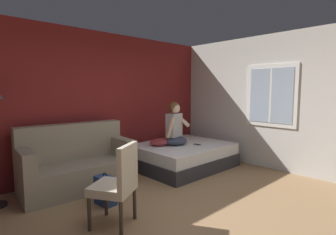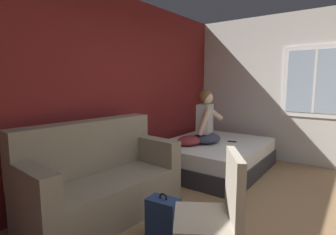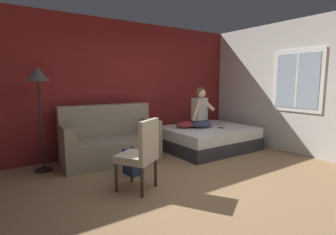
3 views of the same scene
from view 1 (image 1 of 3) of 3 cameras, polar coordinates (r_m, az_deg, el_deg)
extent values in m
plane|color=#93704C|center=(3.45, 5.25, -21.64)|extent=(40.00, 40.00, 0.00)
cube|color=maroon|center=(5.19, -16.84, 3.02)|extent=(10.58, 0.16, 2.70)
cube|color=silver|center=(5.55, 25.59, 2.86)|extent=(0.16, 6.51, 2.70)
cube|color=white|center=(5.62, 21.50, 4.45)|extent=(0.02, 1.04, 1.24)
cube|color=#9EB2C6|center=(5.60, 21.43, 4.45)|extent=(0.01, 0.88, 1.08)
cube|color=white|center=(5.60, 21.43, 4.45)|extent=(0.01, 0.04, 1.08)
cube|color=#2D2D33|center=(5.55, 3.18, -9.33)|extent=(1.91, 1.54, 0.26)
cube|color=white|center=(5.49, 3.20, -6.92)|extent=(1.86, 1.50, 0.22)
cube|color=gray|center=(4.54, -18.84, -11.98)|extent=(1.76, 0.93, 0.44)
cube|color=gray|center=(4.69, -20.30, -4.90)|extent=(1.71, 0.37, 0.60)
cube|color=gray|center=(4.26, -28.77, -8.30)|extent=(0.24, 0.81, 0.32)
cube|color=gray|center=(4.74, -10.28, -6.24)|extent=(0.24, 0.81, 0.32)
cylinder|color=#382D23|center=(3.59, -13.34, -17.06)|extent=(0.04, 0.04, 0.40)
cylinder|color=#382D23|center=(3.29, -16.76, -19.45)|extent=(0.04, 0.04, 0.40)
cylinder|color=#382D23|center=(3.44, -7.29, -18.05)|extent=(0.04, 0.04, 0.40)
cylinder|color=#382D23|center=(3.11, -10.20, -20.77)|extent=(0.04, 0.04, 0.40)
cube|color=#B2A893|center=(3.25, -12.00, -14.79)|extent=(0.63, 0.63, 0.10)
cube|color=#B2A893|center=(3.08, -8.74, -10.24)|extent=(0.42, 0.30, 0.48)
ellipsoid|color=#383D51|center=(5.41, 1.68, -5.05)|extent=(0.60, 0.54, 0.16)
cube|color=#B2ADA8|center=(5.38, 1.34, -1.66)|extent=(0.36, 0.26, 0.48)
cylinder|color=beige|center=(5.19, 0.55, -2.16)|extent=(0.12, 0.22, 0.44)
cylinder|color=beige|center=(5.46, 3.03, -0.49)|extent=(0.15, 0.38, 0.29)
sphere|color=beige|center=(5.33, 1.52, 2.00)|extent=(0.21, 0.21, 0.21)
ellipsoid|color=brown|center=(5.34, 1.35, 2.17)|extent=(0.27, 0.26, 0.23)
cube|color=navy|center=(3.90, -13.48, -15.20)|extent=(0.21, 0.32, 0.40)
cube|color=navy|center=(3.99, -12.06, -16.02)|extent=(0.08, 0.24, 0.18)
torus|color=black|center=(3.82, -13.56, -12.19)|extent=(0.03, 0.09, 0.09)
ellipsoid|color=#993338|center=(5.34, -1.66, -5.31)|extent=(0.49, 0.37, 0.14)
cube|color=black|center=(5.43, 6.34, -5.85)|extent=(0.10, 0.16, 0.01)
camera|label=2|loc=(1.78, -45.05, 0.45)|focal=28.00mm
camera|label=3|loc=(0.49, 141.12, -19.42)|focal=28.00mm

